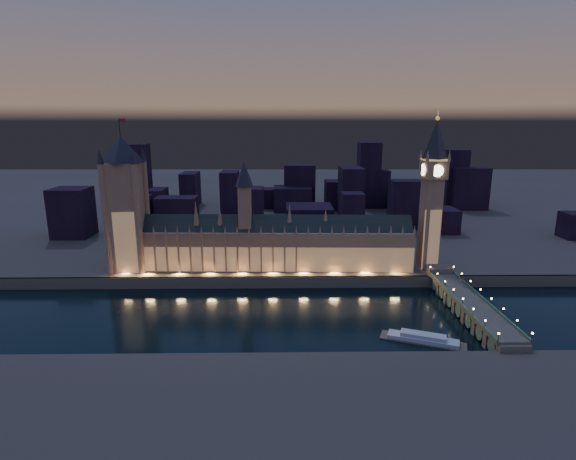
{
  "coord_description": "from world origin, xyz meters",
  "views": [
    {
      "loc": [
        0.2,
        -253.59,
        113.07
      ],
      "look_at": [
        5.0,
        55.0,
        38.0
      ],
      "focal_mm": 28.0,
      "sensor_mm": 36.0,
      "label": 1
    }
  ],
  "objects_px": {
    "palace_of_westminster": "(272,243)",
    "elizabeth_tower": "(433,183)",
    "westminster_bridge": "(466,304)",
    "river_boat": "(423,339)",
    "victoria_tower": "(125,197)"
  },
  "relations": [
    {
      "from": "river_boat",
      "to": "elizabeth_tower",
      "type": "bearing_deg",
      "value": 71.68
    },
    {
      "from": "victoria_tower",
      "to": "westminster_bridge",
      "type": "bearing_deg",
      "value": -16.45
    },
    {
      "from": "river_boat",
      "to": "palace_of_westminster",
      "type": "bearing_deg",
      "value": 128.95
    },
    {
      "from": "elizabeth_tower",
      "to": "westminster_bridge",
      "type": "bearing_deg",
      "value": -86.97
    },
    {
      "from": "victoria_tower",
      "to": "westminster_bridge",
      "type": "height_order",
      "value": "victoria_tower"
    },
    {
      "from": "river_boat",
      "to": "westminster_bridge",
      "type": "bearing_deg",
      "value": 43.86
    },
    {
      "from": "palace_of_westminster",
      "to": "westminster_bridge",
      "type": "height_order",
      "value": "palace_of_westminster"
    },
    {
      "from": "palace_of_westminster",
      "to": "elizabeth_tower",
      "type": "xyz_separation_m",
      "value": [
        114.71,
        0.17,
        44.06
      ]
    },
    {
      "from": "palace_of_westminster",
      "to": "river_boat",
      "type": "relative_size",
      "value": 4.54
    },
    {
      "from": "palace_of_westminster",
      "to": "river_boat",
      "type": "xyz_separation_m",
      "value": [
        81.34,
        -100.61,
        -24.81
      ]
    },
    {
      "from": "westminster_bridge",
      "to": "river_boat",
      "type": "xyz_separation_m",
      "value": [
        -36.83,
        -35.4,
        -4.44
      ]
    },
    {
      "from": "palace_of_westminster",
      "to": "victoria_tower",
      "type": "distance_m",
      "value": 108.88
    },
    {
      "from": "elizabeth_tower",
      "to": "palace_of_westminster",
      "type": "bearing_deg",
      "value": -179.91
    },
    {
      "from": "palace_of_westminster",
      "to": "elizabeth_tower",
      "type": "bearing_deg",
      "value": 0.09
    },
    {
      "from": "westminster_bridge",
      "to": "palace_of_westminster",
      "type": "bearing_deg",
      "value": 151.11
    }
  ]
}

